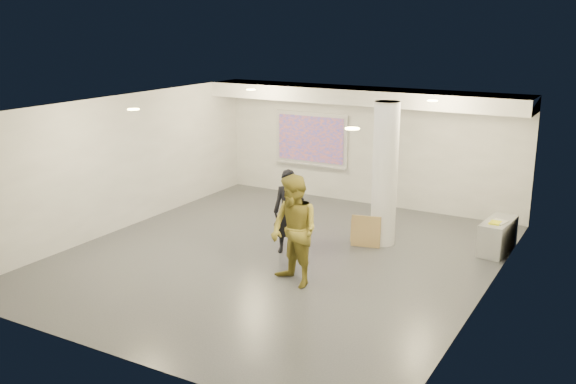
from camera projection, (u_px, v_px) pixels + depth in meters
The scene contains 20 objects.
floor at pixel (278, 257), 12.79m from camera, with size 8.00×9.00×0.01m, color #3B3E43.
ceiling at pixel (277, 107), 12.01m from camera, with size 8.00×9.00×0.01m, color white.
wall_back at pixel (368, 146), 16.18m from camera, with size 8.00×0.01×3.00m, color beige.
wall_front at pixel (108, 256), 8.62m from camera, with size 8.00×0.01×3.00m, color beige.
wall_left at pixel (124, 162), 14.31m from camera, with size 0.01×9.00×3.00m, color beige.
wall_right at pixel (488, 214), 10.49m from camera, with size 0.01×9.00×3.00m, color beige.
soffit_band at pixel (361, 96), 15.37m from camera, with size 8.00×1.10×0.36m, color white.
downlight_nw at pixel (251, 90), 15.16m from camera, with size 0.22×0.22×0.02m, color #FFEC81.
downlight_ne at pixel (432, 101), 13.07m from camera, with size 0.22×0.22×0.02m, color #FFEC81.
downlight_sw at pixel (133, 109), 11.80m from camera, with size 0.22×0.22×0.02m, color #FFEC81.
downlight_se at pixel (352, 129), 9.71m from camera, with size 0.22×0.22×0.02m, color #FFEC81.
column at pixel (385, 174), 13.20m from camera, with size 0.52×0.52×3.00m, color white.
projection_screen at pixel (311, 140), 16.89m from camera, with size 2.10×0.13×1.42m.
credenza at pixel (497, 236), 12.99m from camera, with size 0.48×1.15×0.67m, color gray.
papers_stack at pixel (498, 222), 12.77m from camera, with size 0.28×0.36×0.02m, color silver.
postit_pad at pixel (495, 223), 12.72m from camera, with size 0.20×0.28×0.03m, color #F2F619.
cardboard_back at pixel (366, 231), 13.29m from camera, with size 0.61×0.06×0.66m, color #A0814B.
cardboard_front at pixel (361, 231), 13.60m from camera, with size 0.46×0.05×0.50m, color #A0814B.
woman at pixel (289, 212), 12.83m from camera, with size 0.62×0.41×1.71m, color black.
man at pixel (294, 231), 11.22m from camera, with size 0.97×0.75×1.99m, color olive.
Camera 1 is at (6.10, -10.35, 4.56)m, focal length 40.00 mm.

